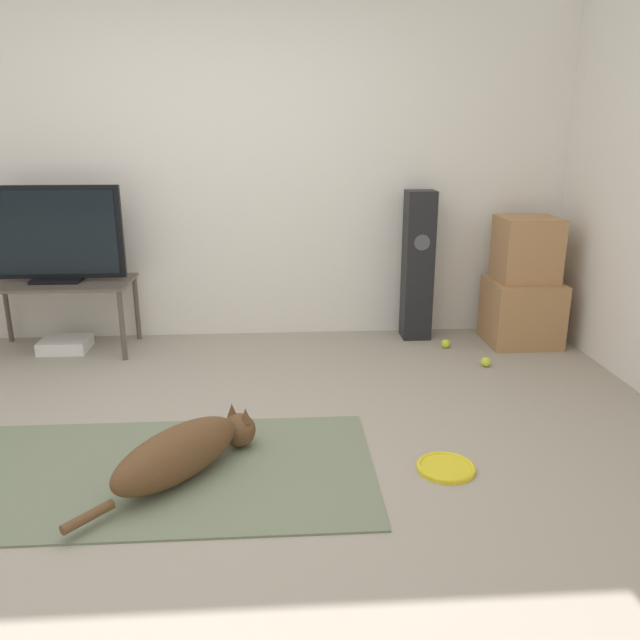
{
  "coord_description": "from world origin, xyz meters",
  "views": [
    {
      "loc": [
        0.41,
        -2.62,
        1.52
      ],
      "look_at": [
        0.64,
        0.9,
        0.45
      ],
      "focal_mm": 35.0,
      "sensor_mm": 36.0,
      "label": 1
    }
  ],
  "objects_px": {
    "floor_speaker": "(418,266)",
    "tv": "(52,235)",
    "frisbee": "(446,467)",
    "tennis_ball_by_boxes": "(486,362)",
    "cardboard_box_upper": "(527,249)",
    "dog": "(185,451)",
    "game_console": "(65,344)",
    "cardboard_box_lower": "(522,312)",
    "tennis_ball_near_speaker": "(446,344)",
    "tv_stand": "(59,290)"
  },
  "relations": [
    {
      "from": "cardboard_box_upper",
      "to": "tennis_ball_near_speaker",
      "type": "bearing_deg",
      "value": -168.99
    },
    {
      "from": "dog",
      "to": "tennis_ball_near_speaker",
      "type": "relative_size",
      "value": 12.59
    },
    {
      "from": "game_console",
      "to": "cardboard_box_lower",
      "type": "bearing_deg",
      "value": -0.61
    },
    {
      "from": "cardboard_box_upper",
      "to": "tv",
      "type": "bearing_deg",
      "value": 179.58
    },
    {
      "from": "dog",
      "to": "floor_speaker",
      "type": "height_order",
      "value": "floor_speaker"
    },
    {
      "from": "frisbee",
      "to": "game_console",
      "type": "bearing_deg",
      "value": 141.82
    },
    {
      "from": "tv_stand",
      "to": "tennis_ball_near_speaker",
      "type": "bearing_deg",
      "value": -2.82
    },
    {
      "from": "dog",
      "to": "floor_speaker",
      "type": "bearing_deg",
      "value": 53.05
    },
    {
      "from": "cardboard_box_upper",
      "to": "game_console",
      "type": "bearing_deg",
      "value": 179.73
    },
    {
      "from": "cardboard_box_upper",
      "to": "game_console",
      "type": "distance_m",
      "value": 3.41
    },
    {
      "from": "tv_stand",
      "to": "tennis_ball_near_speaker",
      "type": "height_order",
      "value": "tv_stand"
    },
    {
      "from": "cardboard_box_upper",
      "to": "tennis_ball_by_boxes",
      "type": "height_order",
      "value": "cardboard_box_upper"
    },
    {
      "from": "frisbee",
      "to": "cardboard_box_lower",
      "type": "xyz_separation_m",
      "value": [
        1.03,
        1.79,
        0.22
      ]
    },
    {
      "from": "tv_stand",
      "to": "tennis_ball_near_speaker",
      "type": "xyz_separation_m",
      "value": [
        2.76,
        -0.14,
        -0.42
      ]
    },
    {
      "from": "dog",
      "to": "cardboard_box_lower",
      "type": "relative_size",
      "value": 1.65
    },
    {
      "from": "floor_speaker",
      "to": "tv",
      "type": "height_order",
      "value": "tv"
    },
    {
      "from": "tennis_ball_near_speaker",
      "to": "tv",
      "type": "bearing_deg",
      "value": 177.13
    },
    {
      "from": "floor_speaker",
      "to": "tennis_ball_near_speaker",
      "type": "relative_size",
      "value": 16.85
    },
    {
      "from": "tennis_ball_by_boxes",
      "to": "dog",
      "type": "bearing_deg",
      "value": -144.54
    },
    {
      "from": "tv",
      "to": "dog",
      "type": "bearing_deg",
      "value": -58.56
    },
    {
      "from": "game_console",
      "to": "tv_stand",
      "type": "bearing_deg",
      "value": 92.07
    },
    {
      "from": "cardboard_box_lower",
      "to": "tennis_ball_near_speaker",
      "type": "xyz_separation_m",
      "value": [
        -0.59,
        -0.09,
        -0.2
      ]
    },
    {
      "from": "cardboard_box_lower",
      "to": "tennis_ball_near_speaker",
      "type": "relative_size",
      "value": 7.65
    },
    {
      "from": "tennis_ball_near_speaker",
      "to": "game_console",
      "type": "bearing_deg",
      "value": 177.31
    },
    {
      "from": "cardboard_box_lower",
      "to": "cardboard_box_upper",
      "type": "distance_m",
      "value": 0.47
    },
    {
      "from": "tv_stand",
      "to": "tv",
      "type": "height_order",
      "value": "tv"
    },
    {
      "from": "frisbee",
      "to": "cardboard_box_lower",
      "type": "relative_size",
      "value": 0.54
    },
    {
      "from": "tennis_ball_near_speaker",
      "to": "tennis_ball_by_boxes",
      "type": "bearing_deg",
      "value": -65.97
    },
    {
      "from": "dog",
      "to": "cardboard_box_lower",
      "type": "height_order",
      "value": "cardboard_box_lower"
    },
    {
      "from": "frisbee",
      "to": "game_console",
      "type": "relative_size",
      "value": 0.82
    },
    {
      "from": "cardboard_box_lower",
      "to": "game_console",
      "type": "distance_m",
      "value": 3.35
    },
    {
      "from": "cardboard_box_upper",
      "to": "tennis_ball_by_boxes",
      "type": "bearing_deg",
      "value": -129.37
    },
    {
      "from": "dog",
      "to": "game_console",
      "type": "distance_m",
      "value": 2.13
    },
    {
      "from": "dog",
      "to": "cardboard_box_lower",
      "type": "distance_m",
      "value": 2.85
    },
    {
      "from": "cardboard_box_lower",
      "to": "tv",
      "type": "relative_size",
      "value": 0.53
    },
    {
      "from": "cardboard_box_upper",
      "to": "game_console",
      "type": "xyz_separation_m",
      "value": [
        -3.34,
        0.02,
        -0.66
      ]
    },
    {
      "from": "cardboard_box_upper",
      "to": "dog",
      "type": "bearing_deg",
      "value": -141.14
    },
    {
      "from": "tennis_ball_near_speaker",
      "to": "game_console",
      "type": "xyz_separation_m",
      "value": [
        -2.76,
        0.13,
        0.01
      ]
    },
    {
      "from": "tv",
      "to": "cardboard_box_upper",
      "type": "bearing_deg",
      "value": -0.42
    },
    {
      "from": "dog",
      "to": "floor_speaker",
      "type": "xyz_separation_m",
      "value": [
        1.48,
        1.96,
        0.42
      ]
    },
    {
      "from": "cardboard_box_lower",
      "to": "game_console",
      "type": "relative_size",
      "value": 1.52
    },
    {
      "from": "cardboard_box_lower",
      "to": "tv_stand",
      "type": "relative_size",
      "value": 0.5
    },
    {
      "from": "tv_stand",
      "to": "tennis_ball_near_speaker",
      "type": "distance_m",
      "value": 2.79
    },
    {
      "from": "floor_speaker",
      "to": "tv",
      "type": "relative_size",
      "value": 1.16
    },
    {
      "from": "tennis_ball_near_speaker",
      "to": "game_console",
      "type": "height_order",
      "value": "game_console"
    },
    {
      "from": "dog",
      "to": "tv",
      "type": "relative_size",
      "value": 0.87
    },
    {
      "from": "frisbee",
      "to": "cardboard_box_upper",
      "type": "height_order",
      "value": "cardboard_box_upper"
    },
    {
      "from": "frisbee",
      "to": "tennis_ball_by_boxes",
      "type": "bearing_deg",
      "value": 64.8
    },
    {
      "from": "floor_speaker",
      "to": "tennis_ball_near_speaker",
      "type": "bearing_deg",
      "value": -58.67
    },
    {
      "from": "floor_speaker",
      "to": "tennis_ball_near_speaker",
      "type": "distance_m",
      "value": 0.62
    }
  ]
}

